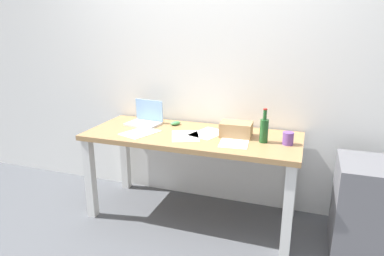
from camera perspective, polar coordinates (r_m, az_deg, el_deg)
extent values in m
plane|color=#515459|center=(3.09, 0.00, -14.25)|extent=(8.00, 8.00, 0.00)
cube|color=white|center=(3.06, 2.58, 11.24)|extent=(5.20, 0.08, 2.60)
cube|color=#A37A4C|center=(2.79, 0.00, -1.38)|extent=(1.74, 0.70, 0.04)
cube|color=silver|center=(3.04, -16.59, -8.06)|extent=(0.07, 0.07, 0.70)
cube|color=silver|center=(2.54, 15.71, -13.16)|extent=(0.07, 0.07, 0.70)
cube|color=silver|center=(3.49, -11.08, -4.43)|extent=(0.07, 0.07, 0.70)
cube|color=silver|center=(3.06, 16.49, -7.90)|extent=(0.07, 0.07, 0.70)
cube|color=silver|center=(3.06, -8.17, 0.67)|extent=(0.31, 0.24, 0.02)
cube|color=#8CB7EA|center=(3.12, -7.15, 2.98)|extent=(0.28, 0.06, 0.19)
cylinder|color=#1E5123|center=(2.61, 11.92, -0.49)|extent=(0.06, 0.06, 0.18)
cylinder|color=#1E5123|center=(2.58, 12.08, 2.19)|extent=(0.03, 0.03, 0.08)
cylinder|color=#B21E19|center=(2.57, 12.14, 3.09)|extent=(0.03, 0.03, 0.01)
ellipsoid|color=#4C9E56|center=(3.04, -2.78, 0.82)|extent=(0.10, 0.12, 0.03)
cube|color=tan|center=(2.73, 7.38, -0.22)|extent=(0.25, 0.18, 0.11)
cylinder|color=#724799|center=(2.62, 15.73, -1.68)|extent=(0.08, 0.08, 0.09)
cube|color=white|center=(2.80, 2.67, -0.88)|extent=(0.29, 0.35, 0.00)
cube|color=white|center=(2.85, -8.67, -0.75)|extent=(0.30, 0.35, 0.00)
cube|color=white|center=(2.73, -1.13, -1.34)|extent=(0.31, 0.35, 0.00)
cube|color=white|center=(2.61, 7.09, -2.30)|extent=(0.24, 0.32, 0.00)
cube|color=slate|center=(2.79, 26.70, -11.76)|extent=(0.40, 0.48, 0.68)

